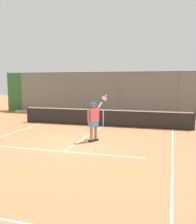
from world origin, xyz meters
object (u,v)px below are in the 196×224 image
object	(u,v)px
tennis_player	(94,119)
tennis_ball_mid_court	(140,130)
tennis_ball_by_sideline	(56,133)
tennis_ball_near_net	(96,149)

from	to	relation	value
tennis_player	tennis_ball_mid_court	xyz separation A→B (m)	(-1.64, -3.05, -0.96)
tennis_player	tennis_ball_by_sideline	size ratio (longest dim) A/B	29.98
tennis_ball_near_net	tennis_ball_mid_court	world-z (taller)	same
tennis_player	tennis_ball_near_net	distance (m)	1.69
tennis_player	tennis_ball_by_sideline	distance (m)	2.63
tennis_ball_near_net	tennis_ball_by_sideline	distance (m)	3.55
tennis_ball_mid_court	tennis_player	bearing A→B (deg)	61.77
tennis_player	tennis_ball_mid_court	size ratio (longest dim) A/B	29.98
tennis_ball_by_sideline	tennis_ball_mid_court	size ratio (longest dim) A/B	1.00
tennis_player	tennis_ball_near_net	bearing A→B (deg)	-130.89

